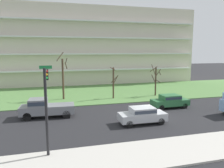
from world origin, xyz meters
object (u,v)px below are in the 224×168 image
(pickup_gray_near_left, at_px, (45,107))
(tree_center, at_px, (156,79))
(tree_left, at_px, (114,82))
(traffic_signal_mast, at_px, (46,92))
(sedan_silver_near_right, at_px, (142,114))
(tree_far_left, at_px, (63,77))
(sedan_green_center_right, at_px, (170,101))

(pickup_gray_near_left, bearing_deg, tree_center, -153.22)
(tree_left, height_order, traffic_signal_mast, traffic_signal_mast)
(tree_center, distance_m, sedan_silver_near_right, 13.36)
(tree_far_left, xyz_separation_m, sedan_green_center_right, (12.02, -7.94, -2.30))
(tree_left, distance_m, tree_center, 6.61)
(traffic_signal_mast, bearing_deg, tree_far_left, 82.93)
(sedan_silver_near_right, xyz_separation_m, traffic_signal_mast, (-8.45, -2.76, 3.08))
(tree_left, relative_size, traffic_signal_mast, 0.79)
(tree_far_left, height_order, tree_left, tree_far_left)
(tree_left, height_order, sedan_green_center_right, tree_left)
(tree_far_left, height_order, tree_center, tree_far_left)
(sedan_green_center_right, distance_m, traffic_signal_mast, 15.99)
(tree_far_left, relative_size, sedan_silver_near_right, 1.50)
(tree_left, height_order, pickup_gray_near_left, tree_left)
(pickup_gray_near_left, bearing_deg, sedan_green_center_right, -176.64)
(tree_far_left, height_order, traffic_signal_mast, tree_far_left)
(tree_left, distance_m, pickup_gray_near_left, 11.36)
(pickup_gray_near_left, relative_size, sedan_silver_near_right, 1.25)
(tree_far_left, relative_size, traffic_signal_mast, 1.15)
(pickup_gray_near_left, bearing_deg, tree_far_left, -102.62)
(tree_left, relative_size, sedan_green_center_right, 1.02)
(tree_center, relative_size, traffic_signal_mast, 0.83)
(sedan_green_center_right, xyz_separation_m, sedan_silver_near_right, (-5.46, -4.50, 0.00))
(tree_left, bearing_deg, tree_center, 1.74)
(tree_left, relative_size, pickup_gray_near_left, 0.82)
(sedan_green_center_right, bearing_deg, tree_far_left, -34.34)
(pickup_gray_near_left, distance_m, sedan_silver_near_right, 9.93)
(tree_center, bearing_deg, sedan_green_center_right, -101.99)
(pickup_gray_near_left, distance_m, traffic_signal_mast, 7.86)
(tree_far_left, bearing_deg, tree_left, -10.94)
(tree_center, height_order, traffic_signal_mast, traffic_signal_mast)
(tree_far_left, bearing_deg, traffic_signal_mast, -97.07)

